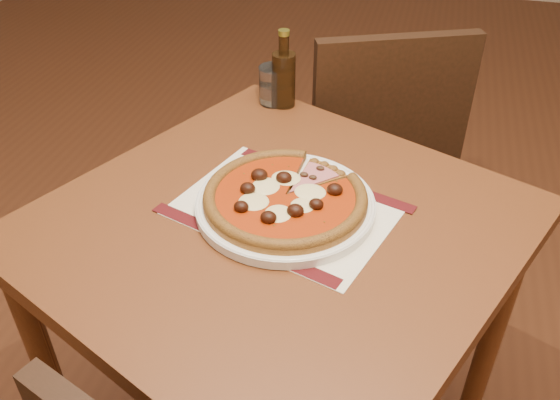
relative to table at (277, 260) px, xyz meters
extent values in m
cube|color=#542A18|center=(-0.38, 0.88, -0.66)|extent=(5.00, 6.00, 0.02)
cube|color=brown|center=(0.00, 0.00, 0.08)|extent=(1.06, 1.06, 0.04)
cylinder|color=brown|center=(-0.46, -0.18, -0.29)|extent=(0.05, 0.05, 0.71)
cylinder|color=brown|center=(-0.18, 0.46, -0.29)|extent=(0.05, 0.05, 0.71)
cylinder|color=brown|center=(0.46, 0.18, -0.29)|extent=(0.05, 0.05, 0.71)
cube|color=black|center=(0.08, 0.77, -0.22)|extent=(0.55, 0.55, 0.04)
cylinder|color=black|center=(0.17, 1.00, -0.44)|extent=(0.04, 0.04, 0.41)
cylinder|color=black|center=(-0.16, 0.86, -0.44)|extent=(0.04, 0.04, 0.41)
cylinder|color=black|center=(0.31, 0.67, -0.44)|extent=(0.04, 0.04, 0.41)
cylinder|color=black|center=(-0.02, 0.53, -0.44)|extent=(0.04, 0.04, 0.41)
cube|color=black|center=(0.15, 0.59, 0.02)|extent=(0.40, 0.21, 0.44)
cube|color=silver|center=(0.01, 0.03, 0.10)|extent=(0.45, 0.38, 0.00)
cylinder|color=white|center=(0.01, 0.03, 0.11)|extent=(0.34, 0.34, 0.02)
cylinder|color=#A66928|center=(0.01, 0.03, 0.13)|extent=(0.30, 0.30, 0.01)
torus|color=#9B6021|center=(0.01, 0.03, 0.13)|extent=(0.30, 0.30, 0.02)
cylinder|color=#972807|center=(0.01, 0.03, 0.13)|extent=(0.26, 0.26, 0.00)
ellipsoid|color=beige|center=(0.00, 0.08, 0.14)|extent=(0.05, 0.04, 0.01)
ellipsoid|color=beige|center=(-0.07, 0.06, 0.14)|extent=(0.05, 0.04, 0.01)
ellipsoid|color=beige|center=(-0.03, 0.00, 0.14)|extent=(0.05, 0.04, 0.01)
ellipsoid|color=beige|center=(0.01, -0.05, 0.14)|extent=(0.05, 0.04, 0.01)
ellipsoid|color=beige|center=(0.05, 0.01, 0.14)|extent=(0.05, 0.04, 0.01)
ellipsoid|color=beige|center=(0.08, 0.07, 0.14)|extent=(0.05, 0.04, 0.01)
ellipsoid|color=black|center=(-0.01, 0.09, 0.15)|extent=(0.03, 0.03, 0.02)
ellipsoid|color=black|center=(-0.07, 0.08, 0.15)|extent=(0.03, 0.03, 0.02)
ellipsoid|color=black|center=(-0.05, 0.03, 0.15)|extent=(0.03, 0.03, 0.02)
ellipsoid|color=black|center=(-0.06, -0.03, 0.15)|extent=(0.03, 0.03, 0.02)
ellipsoid|color=black|center=(0.00, -0.03, 0.15)|extent=(0.03, 0.03, 0.02)
ellipsoid|color=black|center=(0.05, -0.04, 0.15)|extent=(0.03, 0.03, 0.02)
ellipsoid|color=black|center=(0.06, 0.01, 0.15)|extent=(0.03, 0.03, 0.02)
ellipsoid|color=black|center=(0.09, 0.06, 0.15)|extent=(0.03, 0.03, 0.02)
ellipsoid|color=#392214|center=(0.04, 0.08, 0.14)|extent=(0.02, 0.01, 0.01)
ellipsoid|color=#392214|center=(0.05, 0.12, 0.14)|extent=(0.02, 0.01, 0.01)
ellipsoid|color=#392214|center=(0.03, 0.09, 0.14)|extent=(0.02, 0.01, 0.01)
cylinder|color=white|center=(-0.13, 0.45, 0.15)|extent=(0.10, 0.10, 0.09)
cylinder|color=#331E0C|center=(-0.10, 0.44, 0.17)|extent=(0.06, 0.06, 0.13)
cylinder|color=#331E0C|center=(-0.10, 0.44, 0.25)|extent=(0.02, 0.02, 0.06)
cylinder|color=olive|center=(-0.10, 0.44, 0.28)|extent=(0.03, 0.03, 0.01)
camera|label=1|loc=(0.22, -0.82, 0.78)|focal=38.00mm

